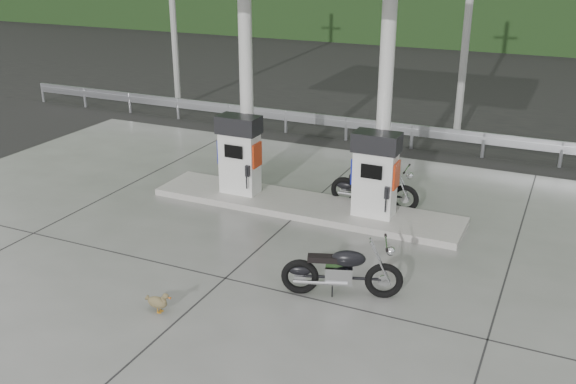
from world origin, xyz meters
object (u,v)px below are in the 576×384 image
at_px(duck, 157,303).
at_px(motorcycle_right, 342,271).
at_px(gas_pump_right, 375,175).
at_px(motorcycle_left, 374,189).
at_px(gas_pump_left, 240,155).

bearing_deg(duck, motorcycle_right, 35.49).
distance_m(gas_pump_right, motorcycle_left, 0.99).
bearing_deg(motorcycle_right, motorcycle_left, 80.81).
bearing_deg(gas_pump_left, motorcycle_left, 14.16).
relative_size(gas_pump_left, duck, 4.11).
relative_size(gas_pump_right, motorcycle_right, 0.95).
xyz_separation_m(gas_pump_left, motorcycle_right, (3.66, -3.18, -0.60)).
xyz_separation_m(motorcycle_right, duck, (-2.50, -1.71, -0.29)).
xyz_separation_m(motorcycle_left, duck, (-1.81, -5.64, -0.29)).
bearing_deg(motorcycle_right, gas_pump_right, 79.12).
height_order(gas_pump_right, motorcycle_right, gas_pump_right).
bearing_deg(motorcycle_left, gas_pump_right, -76.12).
bearing_deg(duck, gas_pump_right, 68.40).
height_order(gas_pump_left, duck, gas_pump_left).
relative_size(gas_pump_left, gas_pump_right, 1.00).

